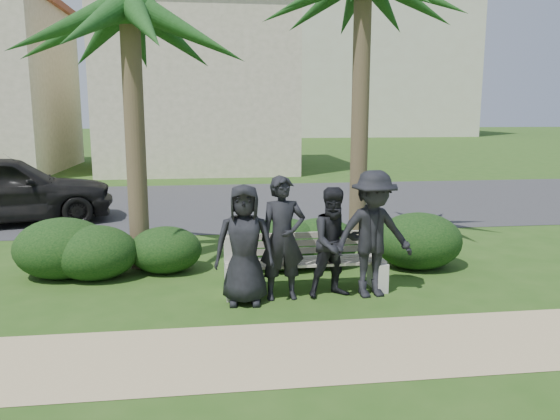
# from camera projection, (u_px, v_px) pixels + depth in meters

# --- Properties ---
(ground) EXTENTS (160.00, 160.00, 0.00)m
(ground) POSITION_uv_depth(u_px,v_px,m) (259.00, 297.00, 7.62)
(ground) COLOR #284C15
(ground) RESTS_ON ground
(footpath) EXTENTS (30.00, 1.60, 0.01)m
(footpath) POSITION_uv_depth(u_px,v_px,m) (274.00, 352.00, 5.87)
(footpath) COLOR tan
(footpath) RESTS_ON ground
(asphalt_street) EXTENTS (160.00, 8.00, 0.01)m
(asphalt_street) POSITION_uv_depth(u_px,v_px,m) (232.00, 203.00, 15.43)
(asphalt_street) COLOR #2D2D30
(asphalt_street) RESTS_ON ground
(stucco_bldg_right) EXTENTS (8.40, 8.40, 7.30)m
(stucco_bldg_right) POSITION_uv_depth(u_px,v_px,m) (199.00, 86.00, 24.40)
(stucco_bldg_right) COLOR #BDB38E
(stucco_bldg_right) RESTS_ON ground
(hotel_tower) EXTENTS (26.00, 18.00, 37.30)m
(hotel_tower) POSITION_uv_depth(u_px,v_px,m) (337.00, 13.00, 60.70)
(hotel_tower) COLOR beige
(hotel_tower) RESTS_ON ground
(park_bench) EXTENTS (2.31, 0.58, 0.80)m
(park_bench) POSITION_uv_depth(u_px,v_px,m) (305.00, 267.00, 7.81)
(park_bench) COLOR gray
(park_bench) RESTS_ON ground
(man_a) EXTENTS (0.83, 0.58, 1.62)m
(man_a) POSITION_uv_depth(u_px,v_px,m) (244.00, 245.00, 7.24)
(man_a) COLOR black
(man_a) RESTS_ON ground
(man_b) EXTENTS (0.65, 0.45, 1.71)m
(man_b) POSITION_uv_depth(u_px,v_px,m) (283.00, 238.00, 7.42)
(man_b) COLOR black
(man_b) RESTS_ON ground
(man_c) EXTENTS (0.84, 0.70, 1.54)m
(man_c) POSITION_uv_depth(u_px,v_px,m) (335.00, 243.00, 7.53)
(man_c) COLOR black
(man_c) RESTS_ON ground
(man_d) EXTENTS (1.21, 0.79, 1.77)m
(man_d) POSITION_uv_depth(u_px,v_px,m) (373.00, 234.00, 7.52)
(man_d) COLOR black
(man_d) RESTS_ON ground
(hedge_a) EXTENTS (1.47, 1.22, 0.96)m
(hedge_a) POSITION_uv_depth(u_px,v_px,m) (62.00, 246.00, 8.51)
(hedge_a) COLOR black
(hedge_a) RESTS_ON ground
(hedge_b) EXTENTS (1.31, 1.08, 0.86)m
(hedge_b) POSITION_uv_depth(u_px,v_px,m) (95.00, 251.00, 8.43)
(hedge_b) COLOR black
(hedge_b) RESTS_ON ground
(hedge_c) EXTENTS (1.17, 0.96, 0.76)m
(hedge_c) POSITION_uv_depth(u_px,v_px,m) (165.00, 248.00, 8.78)
(hedge_c) COLOR black
(hedge_c) RESTS_ON ground
(hedge_d) EXTENTS (1.32, 1.09, 0.86)m
(hedge_d) POSITION_uv_depth(u_px,v_px,m) (282.00, 242.00, 8.97)
(hedge_d) COLOR black
(hedge_d) RESTS_ON ground
(hedge_e) EXTENTS (1.27, 1.05, 0.83)m
(hedge_e) POSITION_uv_depth(u_px,v_px,m) (321.00, 241.00, 9.14)
(hedge_e) COLOR black
(hedge_e) RESTS_ON ground
(hedge_f) EXTENTS (1.45, 1.20, 0.95)m
(hedge_f) POSITION_uv_depth(u_px,v_px,m) (418.00, 239.00, 9.01)
(hedge_f) COLOR black
(hedge_f) RESTS_ON ground
(palm_left) EXTENTS (3.00, 3.00, 5.01)m
(palm_left) POSITION_uv_depth(u_px,v_px,m) (129.00, 12.00, 8.37)
(palm_left) COLOR brown
(palm_left) RESTS_ON ground
(car_a) EXTENTS (5.05, 3.02, 1.61)m
(car_a) POSITION_uv_depth(u_px,v_px,m) (4.00, 189.00, 12.44)
(car_a) COLOR black
(car_a) RESTS_ON ground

